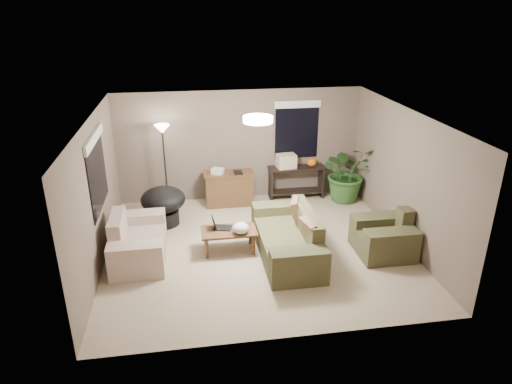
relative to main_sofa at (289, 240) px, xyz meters
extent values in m
plane|color=#C2B490|center=(-0.52, 0.31, -0.29)|extent=(5.50, 5.50, 0.00)
plane|color=white|center=(-0.52, 0.31, 2.21)|extent=(5.50, 5.50, 0.00)
plane|color=#6C5B4F|center=(-0.52, 2.81, 0.96)|extent=(5.50, 0.00, 5.50)
plane|color=#6C5B4F|center=(-0.52, -2.19, 0.96)|extent=(5.50, 0.00, 5.50)
plane|color=#6C5B4F|center=(-3.27, 0.31, 0.96)|extent=(0.00, 5.00, 5.00)
plane|color=#6C5B4F|center=(2.23, 0.31, 0.96)|extent=(0.00, 5.00, 5.00)
cube|color=#4E4D2F|center=(-0.04, 0.00, -0.08)|extent=(0.95, 1.48, 0.42)
cube|color=brown|center=(0.32, 0.00, 0.34)|extent=(0.22, 1.48, 0.43)
cube|color=#46452A|center=(-0.04, -0.92, 0.01)|extent=(0.95, 0.36, 0.60)
cube|color=#4B4B2D|center=(-0.04, 0.92, 0.01)|extent=(0.95, 0.36, 0.60)
cube|color=#8C7251|center=(0.26, -0.45, 0.36)|extent=(0.32, 0.49, 0.47)
cube|color=#8C7251|center=(0.26, 0.45, 0.36)|extent=(0.37, 0.50, 0.47)
cube|color=beige|center=(-2.65, 0.30, -0.08)|extent=(0.90, 0.88, 0.42)
cube|color=beige|center=(-2.99, 0.30, 0.34)|extent=(0.22, 0.88, 0.43)
cube|color=beige|center=(-2.65, -0.32, 0.01)|extent=(0.90, 0.36, 0.60)
cube|color=beige|center=(-2.65, 0.92, 0.01)|extent=(0.90, 0.36, 0.60)
cube|color=#48462B|center=(1.70, -0.21, -0.08)|extent=(0.95, 0.28, 0.42)
cube|color=#46452A|center=(2.07, -0.21, 0.34)|extent=(0.22, 0.28, 0.43)
cube|color=#46442A|center=(1.70, -0.53, 0.01)|extent=(0.95, 0.36, 0.60)
cube|color=#47462B|center=(1.70, 0.11, 0.01)|extent=(0.95, 0.36, 0.60)
cube|color=brown|center=(-1.05, 0.30, 0.11)|extent=(1.00, 0.55, 0.04)
cylinder|color=brown|center=(-1.47, 0.10, -0.10)|extent=(0.06, 0.06, 0.38)
cylinder|color=brown|center=(-0.63, 0.10, -0.10)|extent=(0.06, 0.06, 0.38)
cylinder|color=brown|center=(-1.47, 0.50, -0.10)|extent=(0.06, 0.06, 0.38)
cylinder|color=brown|center=(-0.63, 0.50, -0.10)|extent=(0.06, 0.06, 0.38)
cube|color=black|center=(-1.15, 0.40, 0.13)|extent=(0.38, 0.31, 0.02)
cube|color=black|center=(-1.31, 0.40, 0.25)|extent=(0.09, 0.24, 0.22)
ellipsoid|color=white|center=(-0.85, 0.15, 0.23)|extent=(0.34, 0.32, 0.21)
cube|color=brown|center=(-0.83, 2.40, 0.06)|extent=(1.05, 0.45, 0.71)
cube|color=brown|center=(-0.83, 2.40, 0.44)|extent=(1.10, 0.50, 0.04)
cube|color=silver|center=(-1.08, 2.40, 0.52)|extent=(0.31, 0.28, 0.12)
cube|color=black|center=(-0.63, 2.35, 0.48)|extent=(0.19, 0.23, 0.04)
cube|color=black|center=(0.75, 2.56, 0.44)|extent=(1.30, 0.40, 0.04)
cube|color=black|center=(0.15, 2.56, 0.06)|extent=(0.05, 0.38, 0.71)
cube|color=black|center=(1.35, 2.56, 0.06)|extent=(0.05, 0.38, 0.71)
cube|color=black|center=(0.75, 2.56, -0.14)|extent=(1.25, 0.36, 0.03)
ellipsoid|color=orange|center=(1.10, 2.56, 0.55)|extent=(0.26, 0.26, 0.19)
cube|color=beige|center=(0.50, 2.56, 0.61)|extent=(0.45, 0.36, 0.31)
cylinder|color=black|center=(-2.25, 1.61, -0.14)|extent=(0.60, 0.60, 0.30)
ellipsoid|color=black|center=(-2.25, 1.61, 0.26)|extent=(1.15, 1.15, 0.50)
cylinder|color=black|center=(-2.20, 2.34, -0.28)|extent=(0.28, 0.28, 0.02)
cylinder|color=black|center=(-2.20, 2.34, 0.61)|extent=(0.04, 0.04, 1.78)
cone|color=white|center=(-2.20, 2.34, 1.53)|extent=(0.32, 0.32, 0.18)
cylinder|color=white|center=(-0.52, 0.31, 2.15)|extent=(0.50, 0.50, 0.10)
imported|color=#2D5923|center=(1.86, 2.23, 0.23)|extent=(1.21, 1.35, 1.05)
cube|color=tan|center=(1.76, 0.28, -0.28)|extent=(0.32, 0.32, 0.03)
cylinder|color=tan|center=(1.76, 0.28, -0.04)|extent=(0.12, 0.12, 0.44)
cube|color=tan|center=(1.76, 0.28, 0.19)|extent=(0.22, 0.22, 0.03)
cube|color=black|center=(-3.25, 0.61, 1.26)|extent=(0.01, 1.50, 1.30)
cube|color=white|center=(-3.23, 0.61, 1.86)|extent=(0.05, 1.56, 0.16)
cube|color=black|center=(0.78, 2.79, 1.26)|extent=(1.00, 0.01, 1.30)
cube|color=white|center=(0.78, 2.77, 1.86)|extent=(1.06, 0.05, 0.16)
camera|label=1|loc=(-1.71, -7.05, 3.93)|focal=32.00mm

